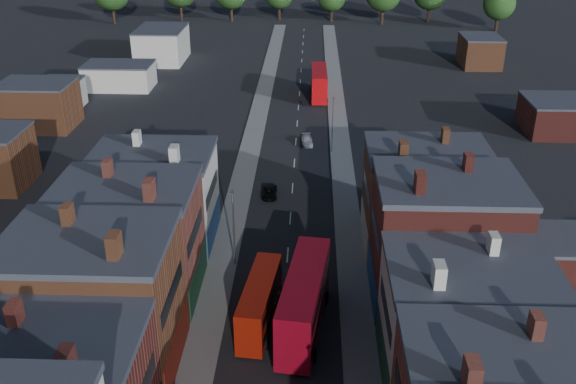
# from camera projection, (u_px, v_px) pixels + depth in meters

# --- Properties ---
(pavement_west) EXTENTS (3.00, 200.00, 0.12)m
(pavement_west) POSITION_uv_depth(u_px,v_px,m) (242.00, 180.00, 82.25)
(pavement_west) COLOR gray
(pavement_west) RESTS_ON ground
(pavement_east) EXTENTS (3.00, 200.00, 0.12)m
(pavement_east) POSITION_uv_depth(u_px,v_px,m) (344.00, 182.00, 81.81)
(pavement_east) COLOR gray
(pavement_east) RESTS_ON ground
(lamp_post_2) EXTENTS (0.25, 0.70, 8.12)m
(lamp_post_2) POSITION_uv_depth(u_px,v_px,m) (233.00, 223.00, 62.19)
(lamp_post_2) COLOR slate
(lamp_post_2) RESTS_ON ground
(lamp_post_3) EXTENTS (0.25, 0.70, 8.12)m
(lamp_post_3) POSITION_uv_depth(u_px,v_px,m) (333.00, 121.00, 88.83)
(lamp_post_3) COLOR slate
(lamp_post_3) RESTS_ON ground
(bus_0) EXTENTS (3.33, 9.98, 4.23)m
(bus_0) POSITION_uv_depth(u_px,v_px,m) (260.00, 302.00, 54.58)
(bus_0) COLOR #9F1709
(bus_0) RESTS_ON ground
(bus_1) EXTENTS (4.51, 12.85, 5.43)m
(bus_1) POSITION_uv_depth(u_px,v_px,m) (304.00, 300.00, 53.75)
(bus_1) COLOR #9E091B
(bus_1) RESTS_ON ground
(bus_2) EXTENTS (3.05, 11.64, 5.01)m
(bus_2) POSITION_uv_depth(u_px,v_px,m) (319.00, 83.00, 113.09)
(bus_2) COLOR #C1080C
(bus_2) RESTS_ON ground
(car_2) EXTENTS (1.89, 3.88, 1.06)m
(car_2) POSITION_uv_depth(u_px,v_px,m) (269.00, 192.00, 77.97)
(car_2) COLOR black
(car_2) RESTS_ON ground
(car_3) EXTENTS (1.86, 3.98, 1.12)m
(car_3) POSITION_uv_depth(u_px,v_px,m) (307.00, 141.00, 93.52)
(car_3) COLOR silver
(car_3) RESTS_ON ground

